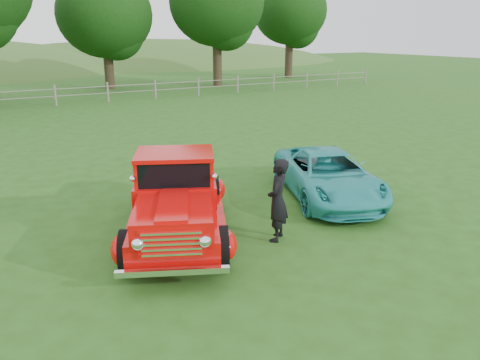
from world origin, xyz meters
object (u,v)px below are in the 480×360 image
teal_sedan (328,175)px  man (278,200)px  tree_near_east (105,15)px  tree_far_east (290,11)px  red_pickup (176,198)px  tree_mid_east (217,3)px

teal_sedan → man: (-2.55, -1.48, 0.25)m
tree_near_east → man: 29.07m
tree_far_east → red_pickup: 36.63m
tree_far_east → man: tree_far_east is taller
tree_mid_east → tree_far_east: (9.00, 3.00, -0.31)m
tree_far_east → teal_sedan: size_ratio=2.08×
tree_near_east → tree_mid_east: bearing=-14.0°
tree_mid_east → red_pickup: (-13.87, -25.16, -5.38)m
teal_sedan → red_pickup: bearing=-156.5°
red_pickup → teal_sedan: (4.19, 0.22, -0.20)m
tree_mid_east → red_pickup: size_ratio=1.79×
tree_near_east → tree_far_east: tree_far_east is taller
red_pickup → man: red_pickup is taller
red_pickup → man: 2.07m
tree_far_east → tree_mid_east: bearing=-161.6°
tree_mid_east → teal_sedan: tree_mid_east is taller
tree_near_east → man: bearing=-98.5°
tree_near_east → teal_sedan: size_ratio=1.95×
tree_far_east → teal_sedan: tree_far_east is taller
tree_far_east → red_pickup: bearing=-129.1°
tree_near_east → tree_far_east: bearing=3.4°
tree_far_east → man: size_ratio=5.23×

